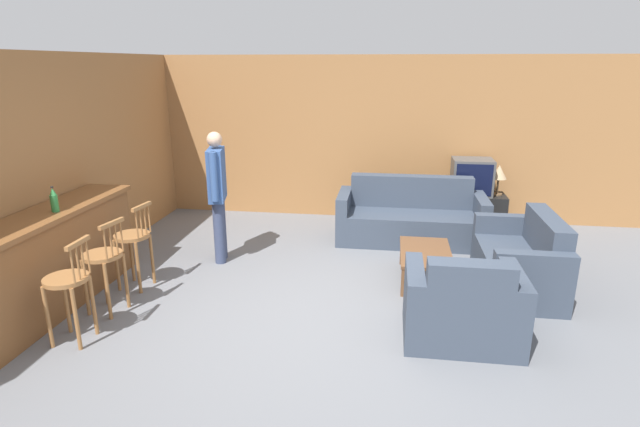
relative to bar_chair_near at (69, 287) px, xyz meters
name	(u,v)px	position (x,y,z in m)	size (l,w,h in m)	color
ground_plane	(320,318)	(2.18, 0.75, -0.55)	(24.00, 24.00, 0.00)	slate
wall_back	(352,138)	(2.18, 4.33, 0.75)	(9.40, 0.08, 2.60)	#9E6B3D
wall_left	(92,159)	(-0.93, 2.04, 0.75)	(0.08, 8.58, 2.60)	#9E6B3D
bar_counter	(51,261)	(-0.60, 0.58, -0.02)	(0.55, 2.47, 1.04)	brown
bar_chair_near	(69,287)	(0.00, 0.00, 0.00)	(0.39, 0.39, 0.99)	#996638
bar_chair_mid	(104,262)	(0.00, 0.58, 0.00)	(0.45, 0.45, 0.99)	#996638
bar_chair_far	(134,242)	(0.00, 1.18, 0.00)	(0.43, 0.43, 0.99)	#996638
couch_far	(410,219)	(3.14, 3.23, -0.23)	(2.08, 0.85, 0.90)	#384251
armchair_near	(463,308)	(3.53, 0.52, -0.22)	(1.05, 0.81, 0.88)	#384251
loveseat_right	(521,262)	(4.33, 1.78, -0.23)	(0.79, 1.46, 0.86)	#384251
coffee_table	(426,255)	(3.27, 1.84, -0.23)	(0.59, 1.01, 0.36)	brown
tv_unit	(469,211)	(4.06, 3.96, -0.28)	(1.06, 0.49, 0.54)	black
tv	(472,177)	(4.06, 3.96, 0.26)	(0.60, 0.48, 0.55)	#4C4C4C
bottle	(54,200)	(-0.50, 0.65, 0.61)	(0.07, 0.07, 0.26)	#2D7F3D
table_lamp	(499,173)	(4.45, 3.96, 0.33)	(0.23, 0.23, 0.47)	brown
person_by_window	(218,190)	(0.68, 2.10, 0.40)	(0.28, 0.58, 1.67)	#384260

